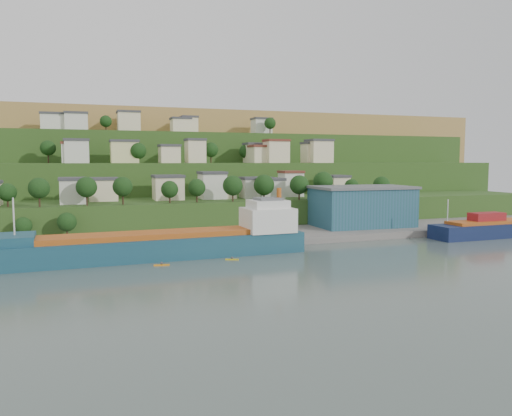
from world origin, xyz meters
name	(u,v)px	position (x,y,z in m)	size (l,w,h in m)	color
ground	(239,261)	(0.00, 0.00, 0.00)	(500.00, 500.00, 0.00)	#4A5954
quay	(275,238)	(20.00, 28.00, 0.00)	(220.00, 26.00, 4.00)	slate
hillside	(147,203)	(0.02, 168.68, 0.08)	(360.00, 210.89, 96.00)	#284719
cargo_ship_near	(170,245)	(-14.21, 9.19, 2.87)	(70.30, 13.27, 17.99)	navy
warehouse	(362,206)	(50.87, 31.00, 8.43)	(31.55, 19.91, 12.80)	#1E505B
dinghy	(51,248)	(-41.15, 22.00, 1.56)	(3.63, 1.36, 0.73)	silver
kayak_orange	(162,264)	(-17.67, 0.37, 0.25)	(3.51, 1.07, 0.86)	orange
kayak_yellow	(232,259)	(-1.34, 1.31, 0.23)	(3.08, 1.75, 0.78)	gold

